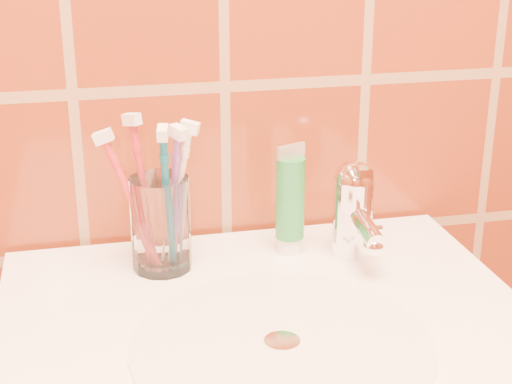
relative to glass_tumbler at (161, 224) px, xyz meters
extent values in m
cylinder|color=silver|center=(0.09, -0.20, -0.05)|extent=(0.30, 0.30, 0.00)
cylinder|color=white|center=(0.09, -0.20, -0.05)|extent=(0.04, 0.04, 0.00)
cylinder|color=white|center=(0.00, 0.00, 0.00)|extent=(0.08, 0.08, 0.11)
cylinder|color=white|center=(0.16, 0.01, -0.05)|extent=(0.03, 0.03, 0.02)
cylinder|color=#1B722E|center=(0.16, 0.01, 0.01)|extent=(0.04, 0.04, 0.10)
cube|color=beige|center=(0.16, 0.01, 0.07)|extent=(0.04, 0.00, 0.02)
cylinder|color=white|center=(0.23, -0.01, -0.01)|extent=(0.05, 0.05, 0.09)
sphere|color=white|center=(0.23, -0.01, 0.04)|extent=(0.05, 0.05, 0.05)
cylinder|color=white|center=(0.23, -0.05, 0.00)|extent=(0.02, 0.09, 0.03)
cube|color=white|center=(0.23, -0.02, 0.06)|extent=(0.02, 0.06, 0.01)
camera|label=1|loc=(-0.08, -0.84, 0.36)|focal=55.00mm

